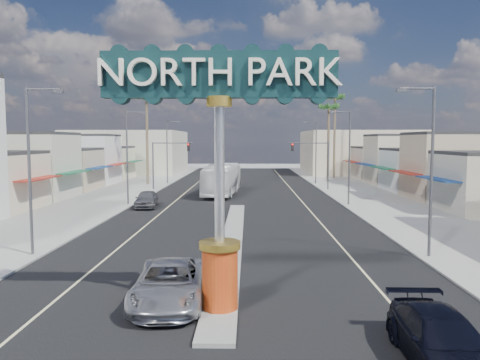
{
  "coord_description": "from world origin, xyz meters",
  "views": [
    {
      "loc": [
        1.03,
        -14.52,
        6.24
      ],
      "look_at": [
        0.59,
        9.63,
        4.18
      ],
      "focal_mm": 35.0,
      "sensor_mm": 36.0,
      "label": 1
    }
  ],
  "objects_px": {
    "streetlight_r_near": "(429,163)",
    "city_bus": "(222,179)",
    "streetlight_r_mid": "(348,153)",
    "car_parked_left": "(147,199)",
    "traffic_signal_right": "(314,156)",
    "streetlight_l_near": "(32,162)",
    "palm_left_far": "(146,102)",
    "suv_left": "(169,283)",
    "suv_right": "(442,341)",
    "streetlight_l_far": "(168,149)",
    "palm_right_mid": "(329,111)",
    "gateway_sign": "(219,149)",
    "streetlight_r_far": "(315,149)",
    "streetlight_l_mid": "(129,153)",
    "traffic_signal_left": "(167,156)",
    "palm_right_far": "(335,102)"
  },
  "relations": [
    {
      "from": "streetlight_r_near",
      "to": "city_bus",
      "type": "relative_size",
      "value": 0.71
    },
    {
      "from": "streetlight_r_mid",
      "to": "car_parked_left",
      "type": "distance_m",
      "value": 19.42
    },
    {
      "from": "traffic_signal_right",
      "to": "streetlight_l_near",
      "type": "bearing_deg",
      "value": -119.99
    },
    {
      "from": "palm_left_far",
      "to": "suv_left",
      "type": "height_order",
      "value": "palm_left_far"
    },
    {
      "from": "traffic_signal_right",
      "to": "suv_right",
      "type": "xyz_separation_m",
      "value": [
        -2.82,
        -46.0,
        -3.53
      ]
    },
    {
      "from": "streetlight_l_far",
      "to": "car_parked_left",
      "type": "xyz_separation_m",
      "value": [
        1.99,
        -23.58,
        -4.27
      ]
    },
    {
      "from": "palm_right_mid",
      "to": "car_parked_left",
      "type": "height_order",
      "value": "palm_right_mid"
    },
    {
      "from": "gateway_sign",
      "to": "streetlight_r_mid",
      "type": "relative_size",
      "value": 1.02
    },
    {
      "from": "streetlight_r_far",
      "to": "palm_right_mid",
      "type": "bearing_deg",
      "value": 57.31
    },
    {
      "from": "streetlight_l_mid",
      "to": "city_bus",
      "type": "bearing_deg",
      "value": 47.34
    },
    {
      "from": "gateway_sign",
      "to": "streetlight_r_near",
      "type": "relative_size",
      "value": 1.02
    },
    {
      "from": "suv_left",
      "to": "streetlight_l_far",
      "type": "bearing_deg",
      "value": 96.57
    },
    {
      "from": "traffic_signal_left",
      "to": "streetlight_l_mid",
      "type": "height_order",
      "value": "streetlight_l_mid"
    },
    {
      "from": "suv_right",
      "to": "city_bus",
      "type": "height_order",
      "value": "city_bus"
    },
    {
      "from": "streetlight_l_mid",
      "to": "streetlight_l_far",
      "type": "bearing_deg",
      "value": 90.0
    },
    {
      "from": "gateway_sign",
      "to": "palm_right_mid",
      "type": "relative_size",
      "value": 0.76
    },
    {
      "from": "palm_right_far",
      "to": "streetlight_l_near",
      "type": "bearing_deg",
      "value": -116.06
    },
    {
      "from": "streetlight_l_far",
      "to": "streetlight_r_mid",
      "type": "height_order",
      "value": "same"
    },
    {
      "from": "palm_left_far",
      "to": "streetlight_l_far",
      "type": "bearing_deg",
      "value": 37.92
    },
    {
      "from": "streetlight_l_mid",
      "to": "palm_right_far",
      "type": "bearing_deg",
      "value": 51.52
    },
    {
      "from": "streetlight_r_far",
      "to": "palm_right_mid",
      "type": "relative_size",
      "value": 0.74
    },
    {
      "from": "traffic_signal_left",
      "to": "car_parked_left",
      "type": "height_order",
      "value": "traffic_signal_left"
    },
    {
      "from": "suv_left",
      "to": "suv_right",
      "type": "bearing_deg",
      "value": -33.49
    },
    {
      "from": "streetlight_l_mid",
      "to": "gateway_sign",
      "type": "bearing_deg",
      "value": -69.58
    },
    {
      "from": "streetlight_r_near",
      "to": "traffic_signal_right",
      "type": "bearing_deg",
      "value": 92.1
    },
    {
      "from": "streetlight_r_far",
      "to": "traffic_signal_left",
      "type": "bearing_deg",
      "value": -157.8
    },
    {
      "from": "traffic_signal_right",
      "to": "streetlight_l_mid",
      "type": "relative_size",
      "value": 0.67
    },
    {
      "from": "streetlight_l_near",
      "to": "suv_right",
      "type": "xyz_separation_m",
      "value": [
        16.8,
        -12.01,
        -4.32
      ]
    },
    {
      "from": "streetlight_l_near",
      "to": "gateway_sign",
      "type": "bearing_deg",
      "value": -37.55
    },
    {
      "from": "gateway_sign",
      "to": "traffic_signal_left",
      "type": "bearing_deg",
      "value": 102.33
    },
    {
      "from": "streetlight_l_near",
      "to": "car_parked_left",
      "type": "height_order",
      "value": "streetlight_l_near"
    },
    {
      "from": "streetlight_r_mid",
      "to": "palm_right_far",
      "type": "relative_size",
      "value": 0.64
    },
    {
      "from": "streetlight_r_near",
      "to": "city_bus",
      "type": "distance_m",
      "value": 31.86
    },
    {
      "from": "streetlight_r_far",
      "to": "palm_left_far",
      "type": "relative_size",
      "value": 0.69
    },
    {
      "from": "gateway_sign",
      "to": "palm_right_far",
      "type": "distance_m",
      "value": 62.2
    },
    {
      "from": "streetlight_r_near",
      "to": "car_parked_left",
      "type": "height_order",
      "value": "streetlight_r_near"
    },
    {
      "from": "streetlight_r_near",
      "to": "car_parked_left",
      "type": "distance_m",
      "value": 26.72
    },
    {
      "from": "traffic_signal_right",
      "to": "palm_right_far",
      "type": "height_order",
      "value": "palm_right_far"
    },
    {
      "from": "streetlight_l_near",
      "to": "city_bus",
      "type": "distance_m",
      "value": 30.53
    },
    {
      "from": "streetlight_l_far",
      "to": "palm_right_mid",
      "type": "height_order",
      "value": "palm_right_mid"
    },
    {
      "from": "streetlight_l_mid",
      "to": "streetlight_r_far",
      "type": "xyz_separation_m",
      "value": [
        20.87,
        22.0,
        0.0
      ]
    },
    {
      "from": "palm_left_far",
      "to": "streetlight_r_mid",
      "type": "bearing_deg",
      "value": -40.48
    },
    {
      "from": "palm_left_far",
      "to": "suv_left",
      "type": "relative_size",
      "value": 2.31
    },
    {
      "from": "streetlight_l_far",
      "to": "suv_right",
      "type": "height_order",
      "value": "streetlight_l_far"
    },
    {
      "from": "streetlight_r_near",
      "to": "suv_right",
      "type": "bearing_deg",
      "value": -108.69
    },
    {
      "from": "palm_right_mid",
      "to": "suv_right",
      "type": "height_order",
      "value": "palm_right_mid"
    },
    {
      "from": "streetlight_r_far",
      "to": "suv_right",
      "type": "height_order",
      "value": "streetlight_r_far"
    },
    {
      "from": "palm_left_far",
      "to": "streetlight_r_far",
      "type": "bearing_deg",
      "value": 4.88
    },
    {
      "from": "streetlight_r_near",
      "to": "suv_right",
      "type": "height_order",
      "value": "streetlight_r_near"
    },
    {
      "from": "streetlight_r_far",
      "to": "suv_left",
      "type": "distance_m",
      "value": 50.84
    }
  ]
}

